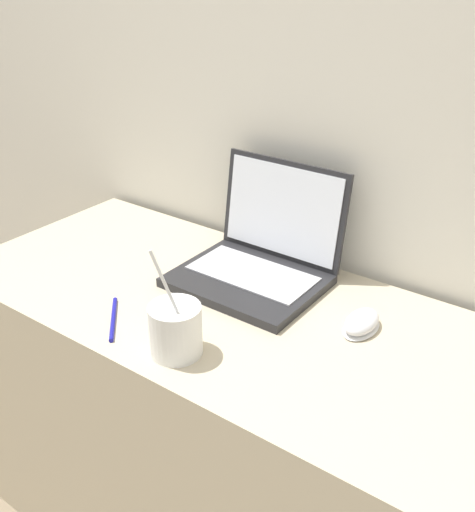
{
  "coord_description": "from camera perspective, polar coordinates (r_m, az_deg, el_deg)",
  "views": [
    {
      "loc": [
        0.63,
        -0.57,
        1.4
      ],
      "look_at": [
        -0.02,
        0.33,
        0.83
      ],
      "focal_mm": 42.0,
      "sensor_mm": 36.0,
      "label": 1
    }
  ],
  "objects": [
    {
      "name": "wall_back",
      "position": [
        1.33,
        8.02,
        20.54
      ],
      "size": [
        7.0,
        0.04,
        2.5
      ],
      "color": "silver",
      "rests_on": "ground_plane"
    },
    {
      "name": "computer_mouse",
      "position": [
        1.19,
        11.73,
        -6.23
      ],
      "size": [
        0.06,
        0.1,
        0.03
      ],
      "color": "white",
      "rests_on": "desk"
    },
    {
      "name": "desk",
      "position": [
        1.48,
        -0.49,
        -17.01
      ],
      "size": [
        1.28,
        0.55,
        0.74
      ],
      "color": "beige",
      "rests_on": "ground_plane"
    },
    {
      "name": "pen",
      "position": [
        1.22,
        -11.75,
        -5.87
      ],
      "size": [
        0.11,
        0.12,
        0.01
      ],
      "color": "#191999",
      "rests_on": "desk"
    },
    {
      "name": "laptop",
      "position": [
        1.33,
        2.17,
        0.06
      ],
      "size": [
        0.31,
        0.29,
        0.24
      ],
      "color": "#232326",
      "rests_on": "desk"
    },
    {
      "name": "drink_cup",
      "position": [
        1.09,
        -5.92,
        -6.91
      ],
      "size": [
        0.1,
        0.1,
        0.21
      ],
      "color": "white",
      "rests_on": "desk"
    }
  ]
}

